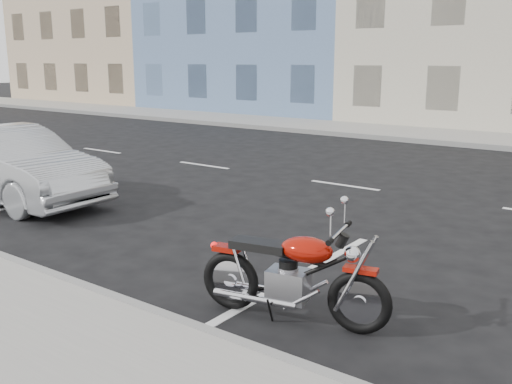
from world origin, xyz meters
TOP-DOWN VIEW (x-y plane):
  - ground at (0.00, 0.00)m, footprint 120.00×120.00m
  - sidewalk_far at (-5.00, 8.70)m, footprint 80.00×3.40m
  - curb_far at (-5.00, 7.00)m, footprint 80.00×0.12m
  - bldg_far_west at (-26.00, 16.30)m, footprint 12.00×12.00m
  - motorcycle at (1.31, -5.95)m, footprint 2.02×0.78m
  - sedan_silver at (-6.38, -4.99)m, footprint 4.28×1.56m

SIDE VIEW (x-z plane):
  - ground at x=0.00m, z-range 0.00..0.00m
  - sidewalk_far at x=-5.00m, z-range 0.00..0.15m
  - curb_far at x=-5.00m, z-range 0.00..0.16m
  - motorcycle at x=1.31m, z-range -0.04..0.98m
  - sedan_silver at x=-6.38m, z-range 0.00..1.40m
  - bldg_far_west at x=-26.00m, z-range 0.00..12.00m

